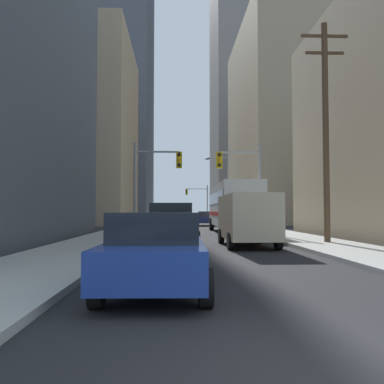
% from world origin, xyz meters
% --- Properties ---
extents(sidewalk_left, '(3.29, 160.00, 0.15)m').
position_xyz_m(sidewalk_left, '(-5.12, 50.00, 0.07)').
color(sidewalk_left, '#9E9E99').
rests_on(sidewalk_left, ground).
extents(sidewalk_right, '(3.29, 160.00, 0.15)m').
position_xyz_m(sidewalk_right, '(5.12, 50.00, 0.07)').
color(sidewalk_right, '#9E9E99').
rests_on(sidewalk_right, ground).
extents(city_bus, '(2.67, 11.53, 3.40)m').
position_xyz_m(city_bus, '(2.65, 25.52, 1.93)').
color(city_bus, silver).
rests_on(city_bus, ground).
extents(pickup_truck_maroon, '(2.20, 5.44, 1.90)m').
position_xyz_m(pickup_truck_maroon, '(-1.65, 13.75, 0.93)').
color(pickup_truck_maroon, maroon).
rests_on(pickup_truck_maroon, ground).
extents(cargo_van_beige, '(2.16, 5.22, 2.26)m').
position_xyz_m(cargo_van_beige, '(1.69, 14.40, 1.29)').
color(cargo_van_beige, '#C6B793').
rests_on(cargo_van_beige, ground).
extents(sedan_blue, '(1.95, 4.24, 1.52)m').
position_xyz_m(sedan_blue, '(-1.85, 4.38, 0.77)').
color(sedan_blue, navy).
rests_on(sedan_blue, ground).
extents(sedan_white, '(1.95, 4.26, 1.52)m').
position_xyz_m(sedan_white, '(-1.72, 20.92, 0.77)').
color(sedan_white, white).
rests_on(sedan_white, ground).
extents(sedan_red, '(1.95, 4.25, 1.52)m').
position_xyz_m(sedan_red, '(-1.76, 28.49, 0.77)').
color(sedan_red, maroon).
rests_on(sedan_red, ground).
extents(sedan_navy, '(1.97, 4.27, 1.52)m').
position_xyz_m(sedan_navy, '(1.76, 39.95, 0.77)').
color(sedan_navy, '#141E4C').
rests_on(sedan_navy, ground).
extents(traffic_signal_near_left, '(3.13, 0.44, 6.00)m').
position_xyz_m(traffic_signal_near_left, '(-2.77, 22.87, 4.01)').
color(traffic_signal_near_left, gray).
rests_on(traffic_signal_near_left, ground).
extents(traffic_signal_near_right, '(2.97, 0.44, 6.00)m').
position_xyz_m(traffic_signal_near_right, '(2.85, 22.87, 4.00)').
color(traffic_signal_near_right, gray).
rests_on(traffic_signal_near_right, ground).
extents(traffic_signal_far_right, '(3.87, 0.44, 6.00)m').
position_xyz_m(traffic_signal_far_right, '(2.43, 66.60, 4.05)').
color(traffic_signal_far_right, gray).
rests_on(traffic_signal_far_right, ground).
extents(utility_pole_right, '(2.20, 0.28, 10.30)m').
position_xyz_m(utility_pole_right, '(5.45, 14.87, 5.43)').
color(utility_pole_right, brown).
rests_on(utility_pole_right, ground).
extents(street_lamp_right, '(2.55, 0.32, 7.50)m').
position_xyz_m(street_lamp_right, '(3.77, 40.23, 4.56)').
color(street_lamp_right, gray).
rests_on(street_lamp_right, ground).
extents(building_left_mid_office, '(14.77, 18.99, 22.50)m').
position_xyz_m(building_left_mid_office, '(-14.38, 47.39, 11.25)').
color(building_left_mid_office, tan).
rests_on(building_left_mid_office, ground).
extents(building_left_far_tower, '(21.93, 26.87, 61.61)m').
position_xyz_m(building_left_far_tower, '(-17.98, 88.14, 30.81)').
color(building_left_far_tower, '#4C515B').
rests_on(building_left_far_tower, ground).
extents(building_right_mid_block, '(14.23, 24.85, 26.67)m').
position_xyz_m(building_right_mid_block, '(14.50, 51.69, 13.34)').
color(building_right_mid_block, tan).
rests_on(building_right_mid_block, ground).
extents(building_right_far_highrise, '(24.90, 21.16, 63.75)m').
position_xyz_m(building_right_far_highrise, '(19.64, 87.55, 31.88)').
color(building_right_far_highrise, gray).
rests_on(building_right_far_highrise, ground).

